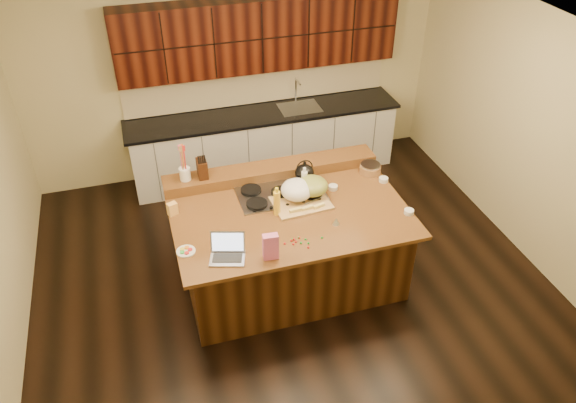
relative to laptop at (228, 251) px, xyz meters
name	(u,v)px	position (x,y,z in m)	size (l,w,h in m)	color
room	(289,175)	(0.75, 0.50, 0.37)	(5.52, 5.02, 2.72)	black
island	(289,245)	(0.75, 0.50, -0.52)	(2.40, 1.60, 0.92)	black
back_ledge	(271,170)	(0.75, 1.20, 0.00)	(2.40, 0.30, 0.12)	black
cooktop	(281,193)	(0.75, 0.80, -0.04)	(0.92, 0.52, 0.05)	gray
back_counter	(263,108)	(1.05, 2.73, 0.00)	(3.70, 0.66, 2.40)	silver
kettle	(304,173)	(1.05, 0.93, 0.08)	(0.21, 0.21, 0.19)	black
green_bowl	(312,186)	(1.05, 0.67, 0.08)	(0.34, 0.34, 0.19)	olive
laptop	(228,251)	(0.00, 0.00, 0.00)	(0.38, 0.33, 0.22)	#B7B7BC
oil_bottle	(277,203)	(0.61, 0.49, 0.08)	(0.07, 0.07, 0.27)	yellow
vinegar_bottle	(304,182)	(1.00, 0.79, 0.07)	(0.06, 0.06, 0.25)	silver
wooden_tray	(298,193)	(0.88, 0.64, 0.05)	(0.61, 0.48, 0.24)	tan
ramekin_a	(409,212)	(1.90, 0.11, -0.04)	(0.10, 0.10, 0.04)	white
ramekin_b	(384,180)	(1.90, 0.73, -0.04)	(0.10, 0.10, 0.04)	white
ramekin_c	(333,187)	(1.31, 0.74, -0.04)	(0.10, 0.10, 0.04)	white
strainer_bowl	(370,169)	(1.83, 0.93, -0.01)	(0.24, 0.24, 0.09)	#996B3F
kitchen_timer	(336,221)	(1.13, 0.16, -0.02)	(0.08, 0.08, 0.07)	silver
pink_bag	(271,247)	(0.37, -0.14, 0.07)	(0.14, 0.08, 0.26)	pink
candy_plate	(186,251)	(-0.36, 0.17, -0.05)	(0.18, 0.18, 0.01)	white
package_box	(172,209)	(-0.40, 0.78, 0.01)	(0.10, 0.07, 0.14)	#F1B255
utensil_crock	(185,174)	(-0.20, 1.20, 0.13)	(0.12, 0.12, 0.14)	white
knife_block	(202,169)	(-0.02, 1.20, 0.16)	(0.10, 0.17, 0.20)	black
gumdrop_0	(296,242)	(0.66, 0.00, -0.05)	(0.02, 0.02, 0.02)	red
gumdrop_1	(308,243)	(0.77, -0.05, -0.05)	(0.02, 0.02, 0.02)	#198C26
gumdrop_2	(308,247)	(0.75, -0.11, -0.05)	(0.02, 0.02, 0.02)	red
gumdrop_3	(301,243)	(0.70, -0.03, -0.05)	(0.02, 0.02, 0.02)	#198C26
gumdrop_4	(294,239)	(0.65, 0.04, -0.05)	(0.02, 0.02, 0.02)	red
gumdrop_5	(322,238)	(0.92, -0.01, -0.05)	(0.02, 0.02, 0.02)	#198C26
gumdrop_6	(299,238)	(0.71, 0.05, -0.05)	(0.02, 0.02, 0.02)	red
gumdrop_7	(292,239)	(0.63, 0.05, -0.05)	(0.02, 0.02, 0.02)	#198C26
gumdrop_8	(291,240)	(0.62, 0.03, -0.05)	(0.02, 0.02, 0.02)	red
gumdrop_9	(299,237)	(0.71, 0.05, -0.05)	(0.02, 0.02, 0.02)	#198C26
gumdrop_10	(285,243)	(0.55, 0.01, -0.05)	(0.02, 0.02, 0.02)	red
gumdrop_11	(305,239)	(0.76, 0.01, -0.05)	(0.02, 0.02, 0.02)	#198C26
gumdrop_12	(293,244)	(0.63, -0.03, -0.05)	(0.02, 0.02, 0.02)	red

